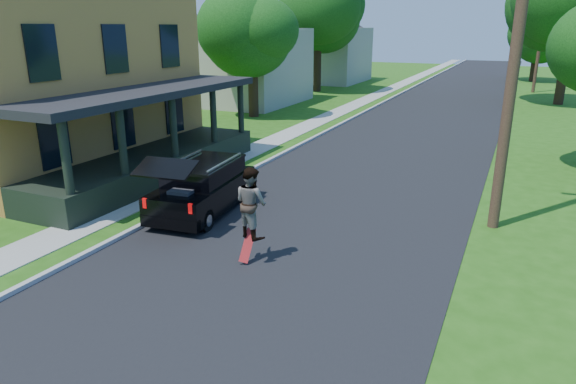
% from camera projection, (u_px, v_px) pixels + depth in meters
% --- Properties ---
extents(ground, '(140.00, 140.00, 0.00)m').
position_uv_depth(ground, '(235.00, 293.00, 10.37)').
color(ground, '#245611').
rests_on(ground, ground).
extents(street, '(8.00, 120.00, 0.02)m').
position_uv_depth(street, '(421.00, 126.00, 27.70)').
color(street, black).
rests_on(street, ground).
extents(curb, '(0.15, 120.00, 0.12)m').
position_uv_depth(curb, '(349.00, 121.00, 29.29)').
color(curb, '#A5A5A0').
rests_on(curb, ground).
extents(sidewalk, '(1.30, 120.00, 0.03)m').
position_uv_depth(sidewalk, '(324.00, 119.00, 29.90)').
color(sidewalk, gray).
rests_on(sidewalk, ground).
extents(front_walk, '(6.50, 1.20, 0.03)m').
position_uv_depth(front_walk, '(96.00, 169.00, 19.31)').
color(front_walk, gray).
rests_on(front_walk, ground).
extents(main_house, '(15.56, 15.56, 10.10)m').
position_uv_depth(main_house, '(13.00, 32.00, 19.09)').
color(main_house, '#C7883A').
rests_on(main_house, ground).
extents(neighbor_house_mid, '(12.78, 12.78, 8.30)m').
position_uv_depth(neighbor_house_mid, '(238.00, 41.00, 35.18)').
color(neighbor_house_mid, '#9D9B8B').
rests_on(neighbor_house_mid, ground).
extents(neighbor_house_far, '(12.78, 12.78, 8.30)m').
position_uv_depth(neighbor_house_far, '(321.00, 37.00, 49.04)').
color(neighbor_house_far, '#9D9B8B').
rests_on(neighbor_house_far, ground).
extents(black_suv, '(2.04, 4.39, 1.98)m').
position_uv_depth(black_suv, '(203.00, 187.00, 14.64)').
color(black_suv, black).
rests_on(black_suv, ground).
extents(skateboarder, '(0.97, 0.88, 1.62)m').
position_uv_depth(skateboarder, '(251.00, 203.00, 11.40)').
color(skateboarder, black).
rests_on(skateboarder, ground).
extents(skateboard, '(0.22, 0.50, 0.75)m').
position_uv_depth(skateboard, '(248.00, 246.00, 11.58)').
color(skateboard, '#BA100F').
rests_on(skateboard, ground).
extents(tree_left_mid, '(6.58, 6.17, 8.00)m').
position_uv_depth(tree_left_mid, '(251.00, 22.00, 29.02)').
color(tree_left_mid, black).
rests_on(tree_left_mid, ground).
extents(tree_left_far, '(8.41, 8.54, 10.34)m').
position_uv_depth(tree_left_far, '(318.00, 7.00, 40.48)').
color(tree_left_far, black).
rests_on(tree_left_far, ground).
extents(tree_right_far, '(6.10, 6.19, 7.69)m').
position_uv_depth(tree_right_far, '(539.00, 30.00, 48.61)').
color(tree_right_far, black).
rests_on(tree_right_far, ground).
extents(utility_pole_near, '(1.75, 0.31, 10.56)m').
position_uv_depth(utility_pole_near, '(521.00, 13.00, 12.12)').
color(utility_pole_near, '#3D261C').
rests_on(utility_pole_near, ground).
extents(utility_pole_far, '(1.59, 0.27, 9.60)m').
position_uv_depth(utility_pole_far, '(542.00, 29.00, 40.25)').
color(utility_pole_far, '#3D261C').
rests_on(utility_pole_far, ground).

